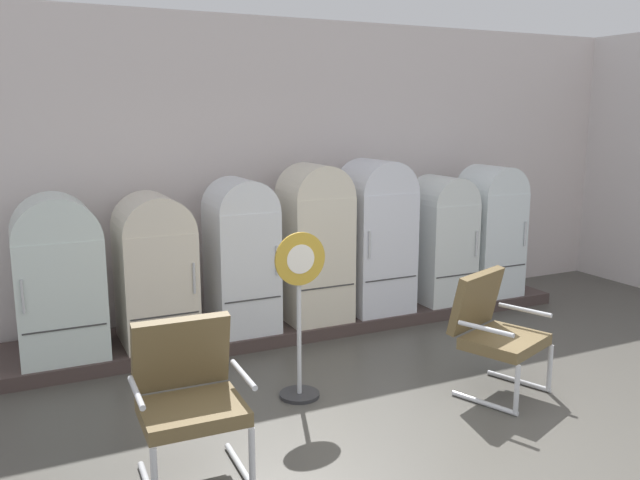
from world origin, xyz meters
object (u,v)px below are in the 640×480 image
(refrigerator_4, at_px, (375,231))
(sign_stand, at_px, (300,323))
(refrigerator_1, at_px, (155,265))
(refrigerator_0, at_px, (58,273))
(refrigerator_2, at_px, (241,251))
(refrigerator_5, at_px, (442,235))
(refrigerator_6, at_px, (490,226))
(refrigerator_3, at_px, (315,238))
(armchair_left, at_px, (188,391))
(armchair_right, at_px, (494,327))

(refrigerator_4, height_order, sign_stand, refrigerator_4)
(refrigerator_4, bearing_deg, refrigerator_1, 179.53)
(refrigerator_0, height_order, refrigerator_2, refrigerator_2)
(refrigerator_1, distance_m, refrigerator_5, 3.18)
(refrigerator_6, bearing_deg, refrigerator_0, 179.55)
(sign_stand, bearing_deg, refrigerator_6, 24.96)
(refrigerator_3, relative_size, refrigerator_4, 0.99)
(refrigerator_0, distance_m, refrigerator_1, 0.83)
(refrigerator_2, distance_m, refrigerator_3, 0.78)
(refrigerator_2, relative_size, sign_stand, 1.11)
(armchair_left, xyz_separation_m, sign_stand, (1.06, 0.70, 0.07))
(refrigerator_4, distance_m, refrigerator_5, 0.85)
(refrigerator_6, height_order, armchair_left, refrigerator_6)
(refrigerator_4, bearing_deg, refrigerator_3, -177.01)
(refrigerator_5, xyz_separation_m, refrigerator_6, (0.68, 0.00, 0.05))
(refrigerator_2, xyz_separation_m, refrigerator_5, (2.35, -0.01, -0.04))
(refrigerator_0, height_order, refrigerator_4, refrigerator_4)
(refrigerator_1, distance_m, refrigerator_4, 2.34)
(refrigerator_1, xyz_separation_m, refrigerator_6, (3.86, -0.05, 0.07))
(refrigerator_0, xyz_separation_m, refrigerator_3, (2.43, -0.05, 0.11))
(refrigerator_2, xyz_separation_m, armchair_left, (-1.09, -2.13, -0.37))
(refrigerator_6, bearing_deg, sign_stand, -155.04)
(refrigerator_3, xyz_separation_m, armchair_left, (-1.87, -2.12, -0.43))
(refrigerator_2, bearing_deg, refrigerator_1, 177.12)
(refrigerator_4, relative_size, sign_stand, 1.21)
(refrigerator_0, relative_size, refrigerator_3, 0.89)
(refrigerator_1, distance_m, sign_stand, 1.69)
(refrigerator_2, relative_size, refrigerator_6, 0.99)
(refrigerator_6, height_order, sign_stand, refrigerator_6)
(refrigerator_4, bearing_deg, refrigerator_5, -2.07)
(refrigerator_1, relative_size, refrigerator_4, 0.85)
(refrigerator_0, distance_m, refrigerator_2, 1.65)
(refrigerator_5, relative_size, armchair_right, 1.45)
(refrigerator_5, height_order, refrigerator_6, refrigerator_6)
(refrigerator_4, xyz_separation_m, refrigerator_5, (0.84, -0.03, -0.11))
(refrigerator_5, bearing_deg, armchair_left, -148.32)
(refrigerator_0, relative_size, refrigerator_6, 0.94)
(refrigerator_3, relative_size, armchair_left, 1.64)
(armchair_right, bearing_deg, sign_stand, 158.78)
(refrigerator_3, relative_size, refrigerator_6, 1.06)
(refrigerator_1, distance_m, refrigerator_2, 0.83)
(refrigerator_6, xyz_separation_m, armchair_left, (-4.12, -2.12, -0.38))
(armchair_left, bearing_deg, sign_stand, 33.32)
(refrigerator_0, relative_size, armchair_right, 1.45)
(refrigerator_3, relative_size, sign_stand, 1.19)
(refrigerator_0, distance_m, armchair_right, 3.70)
(refrigerator_5, bearing_deg, refrigerator_2, 179.80)
(refrigerator_4, xyz_separation_m, sign_stand, (-1.53, -1.45, -0.37))
(refrigerator_3, distance_m, armchair_right, 2.13)
(armchair_right, bearing_deg, refrigerator_0, 146.67)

